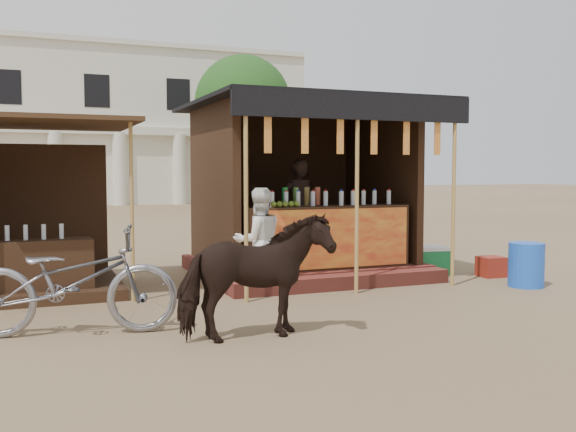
{
  "coord_description": "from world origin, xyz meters",
  "views": [
    {
      "loc": [
        -3.17,
        -6.25,
        1.69
      ],
      "look_at": [
        0.0,
        1.6,
        1.1
      ],
      "focal_mm": 40.0,
      "sensor_mm": 36.0,
      "label": 1
    }
  ],
  "objects": [
    {
      "name": "ground",
      "position": [
        0.0,
        0.0,
        0.0
      ],
      "size": [
        120.0,
        120.0,
        0.0
      ],
      "primitive_type": "plane",
      "color": "#846B4C",
      "rests_on": "ground"
    },
    {
      "name": "main_stall",
      "position": [
        1.0,
        3.36,
        1.03
      ],
      "size": [
        3.6,
        3.61,
        2.78
      ],
      "color": "brown",
      "rests_on": "ground"
    },
    {
      "name": "secondary_stall",
      "position": [
        -3.17,
        3.24,
        0.85
      ],
      "size": [
        2.4,
        2.4,
        2.38
      ],
      "color": "#321E12",
      "rests_on": "ground"
    },
    {
      "name": "cow",
      "position": [
        -1.11,
        -0.26,
        0.64
      ],
      "size": [
        1.52,
        0.72,
        1.28
      ],
      "primitive_type": "imported",
      "rotation": [
        0.0,
        0.0,
        1.59
      ],
      "color": "black",
      "rests_on": "ground"
    },
    {
      "name": "motorbike",
      "position": [
        -2.79,
        0.65,
        0.56
      ],
      "size": [
        2.24,
        1.16,
        1.12
      ],
      "primitive_type": "imported",
      "rotation": [
        0.0,
        0.0,
        1.37
      ],
      "color": "gray",
      "rests_on": "ground"
    },
    {
      "name": "bystander",
      "position": [
        -0.27,
        2.0,
        0.73
      ],
      "size": [
        0.72,
        0.57,
        1.47
      ],
      "primitive_type": "imported",
      "rotation": [
        0.0,
        0.0,
        3.16
      ],
      "color": "white",
      "rests_on": "ground"
    },
    {
      "name": "blue_barrel",
      "position": [
        3.56,
        1.08,
        0.32
      ],
      "size": [
        0.6,
        0.6,
        0.65
      ],
      "primitive_type": "cylinder",
      "rotation": [
        0.0,
        0.0,
        -0.2
      ],
      "color": "blue",
      "rests_on": "ground"
    },
    {
      "name": "red_crate",
      "position": [
        3.68,
        2.0,
        0.16
      ],
      "size": [
        0.41,
        0.38,
        0.32
      ],
      "primitive_type": "cube",
      "rotation": [
        0.0,
        0.0,
        -0.07
      ],
      "color": "maroon",
      "rests_on": "ground"
    },
    {
      "name": "cooler",
      "position": [
        2.88,
        2.6,
        0.23
      ],
      "size": [
        0.71,
        0.54,
        0.46
      ],
      "color": "#1A7739",
      "rests_on": "ground"
    },
    {
      "name": "background_building",
      "position": [
        -2.0,
        29.94,
        3.98
      ],
      "size": [
        26.0,
        7.45,
        8.18
      ],
      "color": "silver",
      "rests_on": "ground"
    },
    {
      "name": "tree",
      "position": [
        5.81,
        22.14,
        4.63
      ],
      "size": [
        4.5,
        4.4,
        7.0
      ],
      "color": "#382314",
      "rests_on": "ground"
    }
  ]
}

